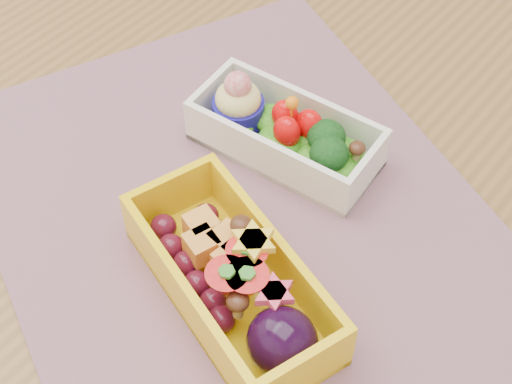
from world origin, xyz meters
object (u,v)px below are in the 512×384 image
Objects in this scene: bento_white at (285,133)px; table at (269,328)px; bento_yellow at (234,281)px; placemat at (244,225)px.

table is at bearing -62.42° from bento_white.
bento_yellow is (0.00, -0.04, 0.13)m from table.
bento_white is 0.14m from bento_yellow.
placemat is at bearing -79.35° from bento_white.
placemat is 2.91× the size of bento_white.
bento_white is at bearing 122.72° from table.
table is at bearing 112.47° from bento_yellow.
placemat is (-0.03, 0.01, 0.10)m from table.
bento_white is 0.82× the size of bento_yellow.
placemat is 0.07m from bento_yellow.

